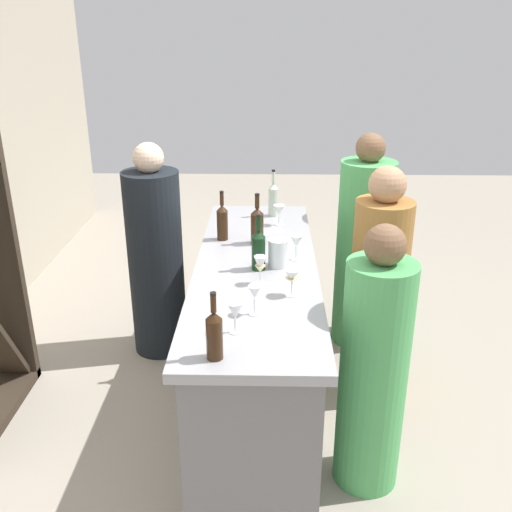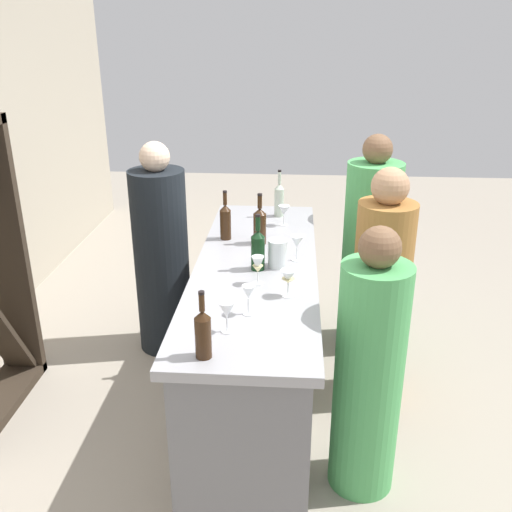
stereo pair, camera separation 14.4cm
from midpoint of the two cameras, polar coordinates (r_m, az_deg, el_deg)
The scene contains 18 objects.
ground_plane at distance 3.77m, azimuth 1.13°, elevation -14.80°, with size 12.00×12.00×0.00m, color #9E9384.
bar_counter at distance 3.49m, azimuth 1.19°, elevation -8.26°, with size 2.23×0.69×0.99m.
wine_bottle_leftmost_amber_brown at distance 2.35m, azimuth -3.56°, elevation -7.67°, with size 0.07×0.07×0.30m.
wine_bottle_second_left_dark_green at distance 3.16m, azimuth 1.49°, elevation 0.71°, with size 0.08×0.08×0.32m.
wine_bottle_center_amber_brown at distance 3.54m, azimuth 1.56°, elevation 3.13°, with size 0.08×0.08×0.32m.
wine_bottle_second_right_amber_brown at distance 3.61m, azimuth -1.93°, elevation 3.52°, with size 0.07×0.07×0.32m.
wine_bottle_rightmost_clear_pale at distance 4.06m, azimuth 3.35°, elevation 5.72°, with size 0.07×0.07×0.34m.
wine_glass_near_left at distance 3.30m, azimuth 5.36°, elevation 1.33°, with size 0.08×0.08×0.15m.
wine_glass_near_center at distance 2.86m, azimuth 4.68°, elevation -2.23°, with size 0.08×0.08×0.14m.
wine_glass_near_right at distance 3.88m, azimuth 3.88°, elevation 4.50°, with size 0.08×0.08×0.14m.
wine_glass_far_left at distance 2.99m, azimuth 1.56°, elevation -1.02°, with size 0.07×0.07×0.16m.
wine_glass_far_center at distance 2.68m, azimuth 0.77°, elevation -3.78°, with size 0.06×0.06×0.15m.
wine_glass_far_right at distance 2.53m, azimuth -1.31°, elevation -5.50°, with size 0.08×0.08×0.15m.
water_pitcher at distance 3.21m, azimuth 3.45°, elevation 0.24°, with size 0.11×0.11×0.16m.
person_left_guest at distance 4.22m, azimuth 12.20°, elevation 0.27°, with size 0.47×0.47×1.59m.
person_center_guest at distance 2.95m, azimuth 12.58°, elevation -11.56°, with size 0.35×0.35×1.44m.
person_right_guest at distance 3.63m, azimuth 13.40°, elevation -4.07°, with size 0.46×0.46×1.52m.
person_server_behind at distance 4.13m, azimuth -8.44°, elevation -0.26°, with size 0.39×0.39×1.55m.
Camera 2 is at (-3.00, -0.21, 2.28)m, focal length 40.03 mm.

